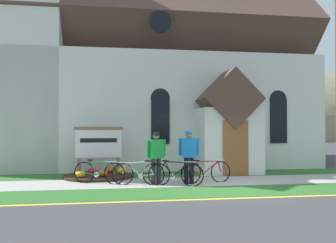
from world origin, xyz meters
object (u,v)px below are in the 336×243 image
object	(u,v)px
bicycle_blue	(138,173)
roadside_conifer	(285,82)
cyclist_in_yellow_jersey	(189,152)
bicycle_silver	(99,172)
bicycle_red	(175,174)
bicycle_orange	(206,172)
utility_pole	(336,22)
church_sign	(99,144)
cyclist_in_white_jersey	(156,154)

from	to	relation	value
bicycle_blue	roadside_conifer	bearing A→B (deg)	38.36
bicycle_blue	cyclist_in_yellow_jersey	world-z (taller)	cyclist_in_yellow_jersey
bicycle_silver	bicycle_red	world-z (taller)	bicycle_red
bicycle_orange	cyclist_in_yellow_jersey	distance (m)	0.90
bicycle_blue	cyclist_in_yellow_jersey	bearing A→B (deg)	-3.39
bicycle_blue	bicycle_red	world-z (taller)	bicycle_red
bicycle_silver	bicycle_red	distance (m)	2.51
utility_pole	roadside_conifer	xyz separation A→B (m)	(2.30, 7.90, -0.87)
roadside_conifer	bicycle_silver	bearing A→B (deg)	-147.18
church_sign	bicycle_orange	xyz separation A→B (m)	(3.57, -2.31, -0.84)
roadside_conifer	cyclist_in_yellow_jersey	bearing A→B (deg)	-135.11
bicycle_silver	cyclist_in_white_jersey	size ratio (longest dim) A/B	0.98
bicycle_blue	utility_pole	size ratio (longest dim) A/B	0.18
bicycle_blue	bicycle_orange	world-z (taller)	bicycle_blue
cyclist_in_yellow_jersey	cyclist_in_white_jersey	xyz separation A→B (m)	(-1.05, 0.15, -0.04)
church_sign	cyclist_in_yellow_jersey	size ratio (longest dim) A/B	1.07
bicycle_orange	utility_pole	distance (m)	6.29
bicycle_orange	utility_pole	size ratio (longest dim) A/B	0.19
church_sign	bicycle_red	distance (m)	3.77
cyclist_in_white_jersey	roadside_conifer	world-z (taller)	roadside_conifer
church_sign	bicycle_orange	distance (m)	4.33
church_sign	bicycle_blue	bearing A→B (deg)	-60.64
bicycle_silver	utility_pole	distance (m)	8.93
bicycle_silver	cyclist_in_yellow_jersey	bearing A→B (deg)	-10.26
church_sign	cyclist_in_white_jersey	distance (m)	3.01
bicycle_orange	cyclist_in_white_jersey	xyz separation A→B (m)	(-1.66, -0.00, 0.62)
utility_pole	bicycle_orange	bearing A→B (deg)	161.41
church_sign	cyclist_in_yellow_jersey	distance (m)	3.86
cyclist_in_white_jersey	church_sign	bearing A→B (deg)	129.57
bicycle_blue	utility_pole	distance (m)	7.86
cyclist_in_white_jersey	roadside_conifer	bearing A→B (deg)	40.11
bicycle_orange	bicycle_red	xyz separation A→B (m)	(-1.09, -0.41, 0.00)
bicycle_red	utility_pole	distance (m)	6.95
church_sign	roadside_conifer	xyz separation A→B (m)	(9.75, 4.29, 3.07)
bicycle_silver	cyclist_in_yellow_jersey	size ratio (longest dim) A/B	0.96
bicycle_silver	utility_pole	world-z (taller)	utility_pole
bicycle_silver	bicycle_blue	distance (m)	1.32
bicycle_silver	utility_pole	size ratio (longest dim) A/B	0.18
bicycle_red	cyclist_in_white_jersey	bearing A→B (deg)	144.44
church_sign	bicycle_silver	distance (m)	2.12
roadside_conifer	utility_pole	bearing A→B (deg)	-106.24
bicycle_red	roadside_conifer	distance (m)	10.83
utility_pole	roadside_conifer	distance (m)	8.28
bicycle_silver	cyclist_in_yellow_jersey	world-z (taller)	cyclist_in_yellow_jersey
cyclist_in_yellow_jersey	utility_pole	bearing A→B (deg)	-14.37
cyclist_in_yellow_jersey	cyclist_in_white_jersey	world-z (taller)	cyclist_in_yellow_jersey
bicycle_orange	bicycle_red	world-z (taller)	bicycle_red
bicycle_silver	roadside_conifer	bearing A→B (deg)	32.82
bicycle_blue	utility_pole	bearing A→B (deg)	-11.51
utility_pole	bicycle_red	bearing A→B (deg)	169.75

